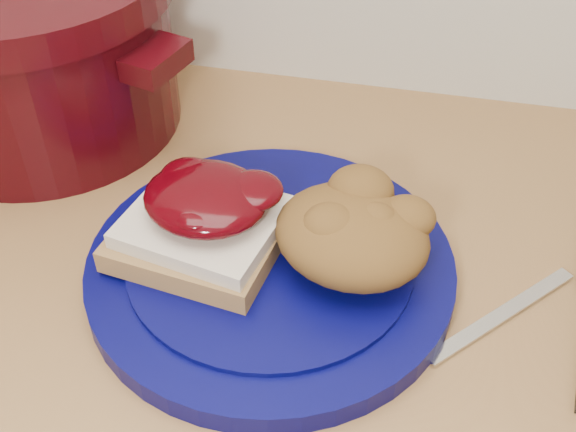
# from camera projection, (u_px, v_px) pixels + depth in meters

# --- Properties ---
(plate) EXTENTS (0.36, 0.36, 0.02)m
(plate) POSITION_uv_depth(u_px,v_px,m) (271.00, 267.00, 0.58)
(plate) COLOR #040440
(plate) RESTS_ON wood_countertop
(sandwich) EXTENTS (0.14, 0.13, 0.06)m
(sandwich) POSITION_uv_depth(u_px,v_px,m) (203.00, 219.00, 0.56)
(sandwich) COLOR olive
(sandwich) RESTS_ON plate
(stuffing_mound) EXTENTS (0.14, 0.13, 0.06)m
(stuffing_mound) POSITION_uv_depth(u_px,v_px,m) (352.00, 235.00, 0.55)
(stuffing_mound) COLOR brown
(stuffing_mound) RESTS_ON plate
(butter_knife) EXTENTS (0.11, 0.12, 0.00)m
(butter_knife) POSITION_uv_depth(u_px,v_px,m) (502.00, 314.00, 0.56)
(butter_knife) COLOR silver
(butter_knife) RESTS_ON wood_countertop
(dutch_oven) EXTENTS (0.35, 0.35, 0.18)m
(dutch_oven) POSITION_uv_depth(u_px,v_px,m) (32.00, 47.00, 0.70)
(dutch_oven) COLOR black
(dutch_oven) RESTS_ON wood_countertop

